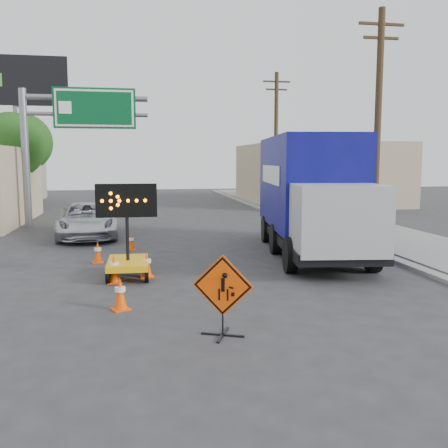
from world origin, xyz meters
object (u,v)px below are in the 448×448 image
object	(u,v)px
construction_sign	(223,293)
pickup_truck	(87,220)
box_truck	(310,201)
arrow_board	(128,257)

from	to	relation	value
construction_sign	pickup_truck	bearing A→B (deg)	128.42
construction_sign	box_truck	world-z (taller)	box_truck
arrow_board	pickup_truck	world-z (taller)	arrow_board
arrow_board	pickup_truck	size ratio (longest dim) A/B	0.50
construction_sign	pickup_truck	size ratio (longest dim) A/B	0.30
box_truck	pickup_truck	bearing A→B (deg)	154.20
construction_sign	arrow_board	size ratio (longest dim) A/B	0.59
construction_sign	arrow_board	distance (m)	5.51
construction_sign	arrow_board	bearing A→B (deg)	132.38
arrow_board	box_truck	bearing A→B (deg)	23.36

